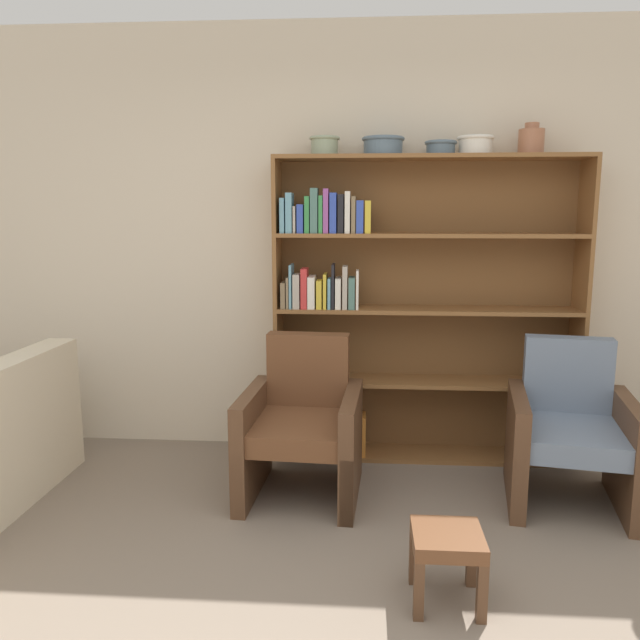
{
  "coord_description": "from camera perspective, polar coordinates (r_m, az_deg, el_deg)",
  "views": [
    {
      "loc": [
        0.04,
        -1.62,
        1.58
      ],
      "look_at": [
        -0.22,
        1.98,
        0.95
      ],
      "focal_mm": 35.0,
      "sensor_mm": 36.0,
      "label": 1
    }
  ],
  "objects": [
    {
      "name": "wall_back",
      "position": [
        4.11,
        3.52,
        7.02
      ],
      "size": [
        12.0,
        0.06,
        2.75
      ],
      "color": "beige",
      "rests_on": "ground"
    },
    {
      "name": "bookshelf",
      "position": [
        3.99,
        7.19,
        0.63
      ],
      "size": [
        1.91,
        0.3,
        1.91
      ],
      "color": "brown",
      "rests_on": "ground"
    },
    {
      "name": "bowl_stoneware",
      "position": [
        3.94,
        0.42,
        15.72
      ],
      "size": [
        0.19,
        0.19,
        0.11
      ],
      "color": "gray",
      "rests_on": "bookshelf"
    },
    {
      "name": "bowl_terracotta",
      "position": [
        3.93,
        5.79,
        15.63
      ],
      "size": [
        0.26,
        0.26,
        0.11
      ],
      "color": "slate",
      "rests_on": "bookshelf"
    },
    {
      "name": "bowl_olive",
      "position": [
        3.96,
        10.97,
        15.27
      ],
      "size": [
        0.19,
        0.19,
        0.08
      ],
      "color": "slate",
      "rests_on": "bookshelf"
    },
    {
      "name": "bowl_slate",
      "position": [
        3.99,
        14.02,
        15.34
      ],
      "size": [
        0.22,
        0.22,
        0.11
      ],
      "color": "silver",
      "rests_on": "bookshelf"
    },
    {
      "name": "vase_tall",
      "position": [
        4.05,
        18.75,
        15.25
      ],
      "size": [
        0.15,
        0.15,
        0.18
      ],
      "color": "#A36647",
      "rests_on": "bookshelf"
    },
    {
      "name": "armchair_leather",
      "position": [
        3.57,
        -1.61,
        -9.7
      ],
      "size": [
        0.68,
        0.72,
        0.87
      ],
      "rotation": [
        0.0,
        0.0,
        3.08
      ],
      "color": "brown",
      "rests_on": "ground"
    },
    {
      "name": "armchair_cushioned",
      "position": [
        3.73,
        21.88,
        -9.56
      ],
      "size": [
        0.74,
        0.78,
        0.87
      ],
      "rotation": [
        0.0,
        0.0,
        2.97
      ],
      "color": "brown",
      "rests_on": "ground"
    },
    {
      "name": "footstool",
      "position": [
        2.73,
        11.56,
        -19.72
      ],
      "size": [
        0.28,
        0.28,
        0.31
      ],
      "color": "brown",
      "rests_on": "ground"
    }
  ]
}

